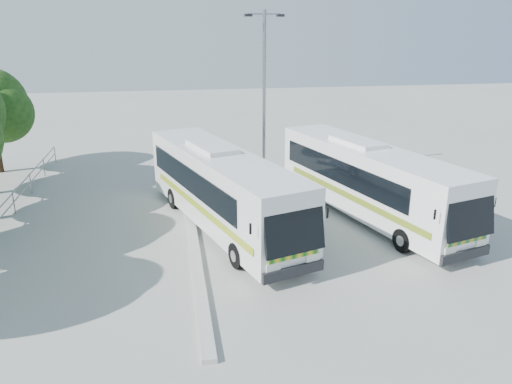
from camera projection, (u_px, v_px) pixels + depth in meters
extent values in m
plane|color=#9E9E99|center=(258.00, 254.00, 18.41)|extent=(100.00, 100.00, 0.00)
cube|color=#B2B2AD|center=(193.00, 236.00, 19.87)|extent=(0.40, 16.00, 0.15)
cylinder|color=gray|center=(0.00, 219.00, 20.33)|extent=(0.06, 22.00, 0.06)
cylinder|color=gray|center=(52.00, 158.00, 29.69)|extent=(0.06, 0.06, 1.00)
sphere|color=#1A350E|center=(3.00, 113.00, 27.30)|extent=(3.28, 3.28, 3.28)
cube|color=silver|center=(222.00, 187.00, 20.37)|extent=(5.61, 11.33, 2.83)
cube|color=black|center=(294.00, 226.00, 15.56)|extent=(2.16, 1.06, 1.80)
cube|color=black|center=(189.00, 180.00, 20.21)|extent=(2.76, 8.51, 1.02)
cube|color=black|center=(242.00, 172.00, 21.25)|extent=(2.76, 8.51, 1.02)
cube|color=#0E6515|center=(198.00, 206.00, 19.79)|extent=(2.97, 9.21, 0.26)
cylinder|color=black|center=(237.00, 255.00, 17.27)|extent=(0.55, 0.97, 0.93)
cylinder|color=black|center=(289.00, 244.00, 18.20)|extent=(0.55, 0.97, 0.93)
cylinder|color=black|center=(174.00, 198.00, 22.97)|extent=(0.55, 0.97, 0.93)
cylinder|color=black|center=(216.00, 192.00, 23.89)|extent=(0.55, 0.97, 0.93)
cube|color=white|center=(368.00, 179.00, 21.56)|extent=(5.12, 11.14, 2.78)
cube|color=black|center=(471.00, 213.00, 16.76)|extent=(2.13, 0.96, 1.77)
cube|color=black|center=(339.00, 172.00, 21.45)|extent=(2.38, 8.43, 1.00)
cube|color=black|center=(382.00, 166.00, 22.39)|extent=(2.38, 8.43, 1.00)
cube|color=#0D6130|center=(349.00, 196.00, 21.02)|extent=(2.56, 9.13, 0.25)
cylinder|color=black|center=(403.00, 240.00, 18.50)|extent=(0.51, 0.95, 0.91)
cylinder|color=black|center=(445.00, 231.00, 19.34)|extent=(0.51, 0.95, 0.91)
cylinder|color=black|center=(310.00, 190.00, 24.19)|extent=(0.51, 0.95, 0.91)
cylinder|color=black|center=(345.00, 184.00, 25.03)|extent=(0.51, 0.95, 0.91)
cylinder|color=gray|center=(264.00, 98.00, 26.12)|extent=(0.21, 0.21, 8.78)
cylinder|color=gray|center=(265.00, 14.00, 24.79)|extent=(1.73, 0.48, 0.09)
cube|color=black|center=(248.00, 15.00, 24.48)|extent=(0.42, 0.28, 0.13)
cube|color=black|center=(280.00, 15.00, 25.14)|extent=(0.42, 0.28, 0.13)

